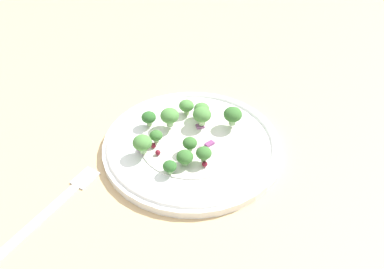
{
  "coord_description": "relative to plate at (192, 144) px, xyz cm",
  "views": [
    {
      "loc": [
        25.91,
        -34.36,
        39.79
      ],
      "look_at": [
        -2.51,
        -1.1,
        2.7
      ],
      "focal_mm": 36.27,
      "sensor_mm": 36.0,
      "label": 1
    }
  ],
  "objects": [
    {
      "name": "ground_plane",
      "position": [
        2.51,
        1.1,
        -1.86
      ],
      "size": [
        180.0,
        180.0,
        2.0
      ],
      "primitive_type": "cube",
      "color": "tan"
    },
    {
      "name": "plate",
      "position": [
        0.0,
        0.0,
        0.0
      ],
      "size": [
        26.82,
        26.82,
        1.7
      ],
      "color": "white",
      "rests_on": "ground_plane"
    },
    {
      "name": "dressing_pool",
      "position": [
        -0.0,
        0.0,
        0.44
      ],
      "size": [
        15.56,
        15.56,
        0.2
      ],
      "primitive_type": "cylinder",
      "color": "white",
      "rests_on": "plate"
    },
    {
      "name": "broccoli_floret_0",
      "position": [
        4.26,
        -2.45,
        2.34
      ],
      "size": [
        2.19,
        2.19,
        2.22
      ],
      "color": "#9EC684",
      "rests_on": "plate"
    },
    {
      "name": "broccoli_floret_1",
      "position": [
        -1.16,
        3.74,
        2.73
      ],
      "size": [
        2.89,
        2.89,
        2.93
      ],
      "color": "#ADD18E",
      "rests_on": "plate"
    },
    {
      "name": "broccoli_floret_2",
      "position": [
        -5.02,
        4.51,
        2.19
      ],
      "size": [
        2.43,
        2.43,
        2.46
      ],
      "color": "#ADD18E",
      "rests_on": "plate"
    },
    {
      "name": "broccoli_floret_3",
      "position": [
        1.39,
        -2.1,
        2.31
      ],
      "size": [
        2.11,
        2.11,
        2.13
      ],
      "color": "#8EB77A",
      "rests_on": "plate"
    },
    {
      "name": "broccoli_floret_4",
      "position": [
        -3.65,
        -3.85,
        2.08
      ],
      "size": [
        1.94,
        1.94,
        1.97
      ],
      "color": "#8EB77A",
      "rests_on": "plate"
    },
    {
      "name": "broccoli_floret_5",
      "position": [
        2.17,
        6.68,
        2.87
      ],
      "size": [
        2.87,
        2.87,
        2.91
      ],
      "color": "#8EB77A",
      "rests_on": "plate"
    },
    {
      "name": "broccoli_floret_6",
      "position": [
        -3.49,
        -6.71,
        2.66
      ],
      "size": [
        2.77,
        2.77,
        2.8
      ],
      "color": "#8EB77A",
      "rests_on": "plate"
    },
    {
      "name": "broccoli_floret_7",
      "position": [
        -7.56,
        -1.49,
        2.08
      ],
      "size": [
        2.29,
        2.29,
        2.31
      ],
      "color": "#ADD18E",
      "rests_on": "plate"
    },
    {
      "name": "broccoli_floret_8",
      "position": [
        2.06,
        -4.45,
        1.97
      ],
      "size": [
        2.36,
        2.36,
        2.39
      ],
      "color": "#8EB77A",
      "rests_on": "plate"
    },
    {
      "name": "broccoli_floret_9",
      "position": [
        -2.37,
        5.13,
        2.45
      ],
      "size": [
        2.48,
        2.48,
        2.51
      ],
      "color": "#ADD18E",
      "rests_on": "plate"
    },
    {
      "name": "broccoli_floret_10",
      "position": [
        1.99,
        -6.97,
        1.74
      ],
      "size": [
        1.93,
        1.93,
        1.95
      ],
      "color": "#8EB77A",
      "rests_on": "plate"
    },
    {
      "name": "broccoli_floret_11",
      "position": [
        -4.65,
        0.2,
        2.86
      ],
      "size": [
        2.89,
        2.89,
        2.92
      ],
      "color": "#8EB77A",
      "rests_on": "plate"
    },
    {
      "name": "cranberry_0",
      "position": [
        4.84,
        -2.95,
        1.03
      ],
      "size": [
        0.8,
        0.8,
        0.8
      ],
      "primitive_type": "sphere",
      "color": "maroon",
      "rests_on": "plate"
    },
    {
      "name": "cranberry_1",
      "position": [
        -3.37,
        -4.81,
        0.99
      ],
      "size": [
        0.8,
        0.8,
        0.8
      ],
      "primitive_type": "sphere",
      "color": "maroon",
      "rests_on": "plate"
    },
    {
      "name": "cranberry_2",
      "position": [
        -1.79,
        -5.47,
        0.98
      ],
      "size": [
        0.78,
        0.78,
        0.78
      ],
      "primitive_type": "sphere",
      "color": "maroon",
      "rests_on": "plate"
    },
    {
      "name": "onion_bit_0",
      "position": [
        -4.41,
        -6.08,
        0.85
      ],
      "size": [
        1.64,
        1.73,
        0.33
      ],
      "primitive_type": "cube",
      "rotation": [
        0.0,
        0.0,
        0.51
      ],
      "color": "#934C84",
      "rests_on": "plate"
    },
    {
      "name": "onion_bit_1",
      "position": [
        2.15,
        1.54,
        0.7
      ],
      "size": [
        1.07,
        1.5,
        0.4
      ],
      "primitive_type": "cube",
      "rotation": [
        0.0,
        0.0,
        2.96
      ],
      "color": "#843D75",
      "rests_on": "plate"
    },
    {
      "name": "onion_bit_2",
      "position": [
        -1.23,
        3.42,
        0.68
      ],
      "size": [
        1.56,
        1.62,
        0.3
      ],
      "primitive_type": "cube",
      "rotation": [
        0.0,
        0.0,
        2.54
      ],
      "color": "#A35B93",
      "rests_on": "plate"
    },
    {
      "name": "onion_bit_3",
      "position": [
        2.92,
        -0.75,
        0.65
      ],
      "size": [
        1.72,
        1.77,
        0.35
      ],
      "primitive_type": "cube",
      "rotation": [
        0.0,
        0.0,
        2.06
      ],
      "color": "#934C84",
      "rests_on": "plate"
    },
    {
      "name": "fork",
      "position": [
        -6.18,
        -20.76,
        -0.61
      ],
      "size": [
        4.82,
        18.64,
        0.5
      ],
      "color": "silver",
      "rests_on": "ground_plane"
    }
  ]
}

